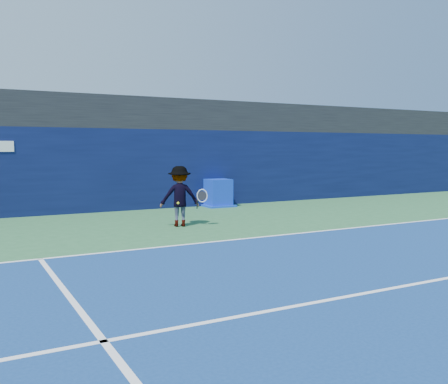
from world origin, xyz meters
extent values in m
plane|color=#2C6137|center=(0.00, 0.00, 0.00)|extent=(80.00, 80.00, 0.00)
cube|color=white|center=(0.00, 3.00, 0.01)|extent=(24.00, 0.10, 0.01)
cube|color=white|center=(0.00, -2.00, 0.01)|extent=(24.00, 0.10, 0.01)
cube|color=black|center=(0.00, 11.50, 3.60)|extent=(36.00, 3.00, 1.20)
cube|color=#0A1138|center=(0.00, 10.50, 1.50)|extent=(36.00, 1.00, 3.00)
cube|color=#0D2CB6|center=(2.60, 9.64, 0.54)|extent=(0.90, 0.90, 1.08)
cube|color=#0D34BD|center=(2.60, 9.64, 0.04)|extent=(1.13, 1.13, 0.07)
imported|color=white|center=(-0.71, 5.71, 0.89)|extent=(1.29, 0.97, 1.77)
cylinder|color=black|center=(-0.26, 5.46, 0.65)|extent=(0.08, 0.16, 0.28)
torus|color=silver|center=(-0.12, 5.41, 0.90)|extent=(0.33, 0.18, 0.32)
cylinder|color=black|center=(-0.12, 5.41, 0.90)|extent=(0.27, 0.14, 0.27)
sphere|color=#D5E319|center=(-0.88, 5.43, 0.72)|extent=(0.07, 0.07, 0.07)
camera|label=1|loc=(-6.45, -7.70, 2.28)|focal=40.00mm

